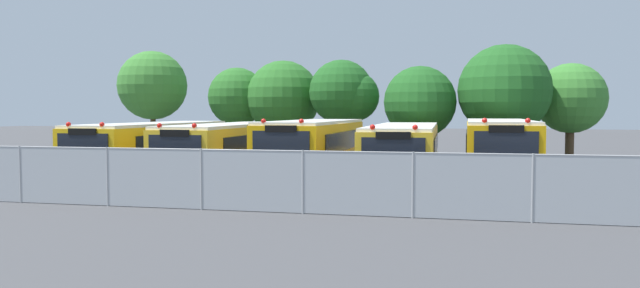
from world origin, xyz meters
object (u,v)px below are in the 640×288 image
at_px(tree_0, 151,84).
at_px(traffic_cone, 468,200).
at_px(school_bus_2, 314,148).
at_px(school_bus_0, 156,147).
at_px(school_bus_3, 405,151).
at_px(tree_3, 345,93).
at_px(tree_2, 285,97).
at_px(tree_5, 503,90).
at_px(school_bus_1, 230,149).
at_px(tree_1, 235,97).
at_px(tree_4, 422,103).
at_px(school_bus_4, 498,150).
at_px(tree_6, 569,99).

distance_m(tree_0, traffic_cone, 24.89).
bearing_deg(tree_0, school_bus_2, -37.02).
xyz_separation_m(school_bus_0, school_bus_3, (11.14, -0.14, -0.02)).
xyz_separation_m(school_bus_2, tree_3, (-0.28, 8.72, 2.54)).
height_order(school_bus_0, tree_0, tree_0).
relative_size(tree_2, tree_5, 0.93).
bearing_deg(school_bus_1, school_bus_0, -2.28).
distance_m(school_bus_2, tree_3, 9.09).
bearing_deg(tree_1, school_bus_3, -42.64).
distance_m(tree_2, traffic_cone, 19.73).
distance_m(school_bus_2, tree_5, 11.76).
distance_m(tree_2, tree_4, 8.58).
distance_m(school_bus_4, tree_5, 8.12).
relative_size(school_bus_2, tree_6, 1.69).
distance_m(school_bus_1, school_bus_2, 3.79).
xyz_separation_m(tree_0, tree_5, (20.80, -1.49, -0.55)).
relative_size(school_bus_1, tree_0, 1.63).
height_order(school_bus_1, tree_3, tree_3).
bearing_deg(tree_3, tree_6, 6.00).
relative_size(tree_3, traffic_cone, 8.49).
bearing_deg(tree_2, school_bus_0, -107.13).
xyz_separation_m(school_bus_0, school_bus_2, (7.36, -0.13, 0.06)).
relative_size(school_bus_2, school_bus_4, 0.98).
bearing_deg(tree_6, school_bus_0, -152.67).
bearing_deg(school_bus_1, school_bus_4, -179.00).
distance_m(tree_2, tree_5, 12.59).
distance_m(school_bus_1, school_bus_3, 7.57).
bearing_deg(school_bus_1, tree_0, -47.81).
relative_size(school_bus_4, traffic_cone, 13.87).
bearing_deg(school_bus_3, school_bus_0, -1.84).
relative_size(school_bus_0, tree_3, 1.90).
bearing_deg(tree_2, tree_4, -15.48).
bearing_deg(tree_4, school_bus_2, -116.82).
xyz_separation_m(tree_5, traffic_cone, (-1.96, -14.20, -3.75)).
xyz_separation_m(school_bus_0, tree_3, (7.08, 8.59, 2.61)).
bearing_deg(school_bus_3, tree_2, -52.97).
height_order(school_bus_0, school_bus_2, school_bus_2).
bearing_deg(tree_5, traffic_cone, -97.87).
bearing_deg(tree_5, tree_0, 175.91).
xyz_separation_m(tree_0, tree_2, (8.39, 0.68, -0.80)).
relative_size(school_bus_3, tree_5, 1.74).
height_order(school_bus_3, tree_1, tree_1).
bearing_deg(school_bus_1, school_bus_3, 178.81).
distance_m(school_bus_4, tree_6, 10.70).
xyz_separation_m(school_bus_1, tree_1, (-3.64, 10.27, 2.47)).
relative_size(school_bus_0, school_bus_4, 1.16).
bearing_deg(traffic_cone, school_bus_0, 155.10).
bearing_deg(tree_0, tree_2, 4.66).
distance_m(tree_1, tree_3, 7.32).
bearing_deg(school_bus_4, traffic_cone, 79.76).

